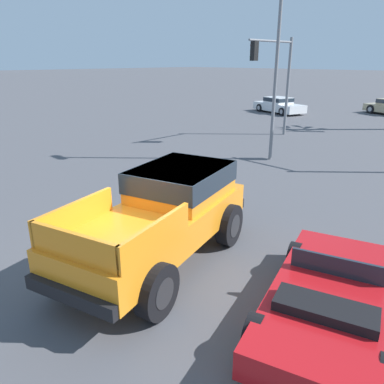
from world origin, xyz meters
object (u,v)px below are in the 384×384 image
(orange_pickup_truck, at_px, (166,210))
(parked_car_white, at_px, (279,105))
(red_convertible_car, at_px, (330,301))
(traffic_light_crosswalk, at_px, (274,68))
(street_lamp_post, at_px, (278,40))

(orange_pickup_truck, height_order, parked_car_white, orange_pickup_truck)
(orange_pickup_truck, xyz_separation_m, red_convertible_car, (3.58, 0.44, -0.69))
(parked_car_white, bearing_deg, traffic_light_crosswalk, 46.90)
(red_convertible_car, distance_m, traffic_light_crosswalk, 16.10)
(street_lamp_post, bearing_deg, orange_pickup_truck, -69.50)
(traffic_light_crosswalk, xyz_separation_m, street_lamp_post, (2.75, -3.96, 1.17))
(parked_car_white, xyz_separation_m, street_lamp_post, (8.25, -13.32, 4.25))
(orange_pickup_truck, relative_size, parked_car_white, 1.12)
(red_convertible_car, height_order, parked_car_white, parked_car_white)
(traffic_light_crosswalk, relative_size, street_lamp_post, 0.65)
(red_convertible_car, bearing_deg, street_lamp_post, 111.30)
(orange_pickup_truck, distance_m, traffic_light_crosswalk, 14.49)
(traffic_light_crosswalk, height_order, street_lamp_post, street_lamp_post)
(orange_pickup_truck, relative_size, street_lamp_post, 0.67)
(orange_pickup_truck, distance_m, red_convertible_car, 3.67)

